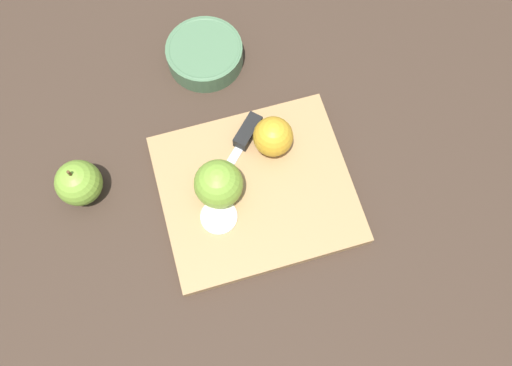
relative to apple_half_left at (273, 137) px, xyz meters
The scene contains 8 objects.
ground_plane 0.10m from the apple_half_left, 61.60° to the left, with size 4.00×4.00×0.00m, color #38281E.
cutting_board 0.09m from the apple_half_left, 61.60° to the left, with size 0.34×0.31×0.02m.
apple_half_left is the anchor object (origin of this frame).
apple_half_right 0.12m from the apple_half_left, 35.74° to the left, with size 0.08×0.08×0.08m.
knife 0.05m from the apple_half_left, 26.11° to the right, with size 0.10×0.12×0.02m.
apple_slice 0.16m from the apple_half_left, 47.32° to the left, with size 0.06×0.06×0.01m.
apple_whole 0.32m from the apple_half_left, ahead, with size 0.07×0.07×0.09m.
bowl 0.22m from the apple_half_left, 64.38° to the right, with size 0.14×0.14×0.04m.
Camera 1 is at (0.04, 0.27, 0.79)m, focal length 35.00 mm.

